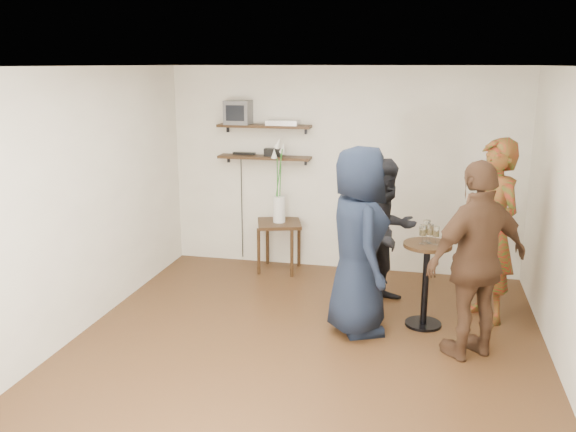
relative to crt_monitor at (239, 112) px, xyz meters
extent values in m
cube|color=#402514|center=(1.34, -2.38, -2.04)|extent=(4.50, 5.00, 0.04)
cube|color=white|center=(1.34, -2.38, 0.60)|extent=(4.50, 5.00, 0.04)
cube|color=white|center=(1.34, 0.15, -0.72)|extent=(4.50, 0.04, 2.60)
cube|color=white|center=(1.34, -4.89, -0.72)|extent=(4.50, 0.04, 2.60)
cube|color=white|center=(-0.93, -2.38, -0.72)|extent=(0.04, 5.00, 2.60)
cube|color=black|center=(0.34, 0.00, -0.17)|extent=(1.20, 0.25, 0.04)
cube|color=black|center=(0.34, 0.00, -0.57)|extent=(1.20, 0.25, 0.04)
cube|color=#59595B|center=(0.00, 0.00, 0.00)|extent=(0.32, 0.30, 0.30)
cube|color=silver|center=(0.58, 0.00, -0.12)|extent=(0.40, 0.24, 0.06)
cube|color=black|center=(0.45, 0.00, -0.50)|extent=(0.22, 0.10, 0.10)
cube|color=black|center=(0.05, 0.05, -0.54)|extent=(0.30, 0.05, 0.03)
cube|color=black|center=(0.57, -0.17, -1.39)|extent=(0.67, 0.67, 0.04)
cylinder|color=black|center=(0.35, -0.39, -1.72)|extent=(0.04, 0.04, 0.60)
cylinder|color=black|center=(0.79, -0.39, -1.72)|extent=(0.04, 0.04, 0.60)
cylinder|color=black|center=(0.35, 0.04, -1.72)|extent=(0.04, 0.04, 0.60)
cylinder|color=black|center=(0.79, 0.04, -1.72)|extent=(0.04, 0.04, 0.60)
cylinder|color=white|center=(0.57, -0.17, -1.20)|extent=(0.16, 0.16, 0.34)
cylinder|color=#267220|center=(0.55, -0.17, -0.86)|extent=(0.01, 0.08, 0.61)
cone|color=white|center=(0.51, -0.17, -0.49)|extent=(0.08, 0.10, 0.13)
cylinder|color=#267220|center=(0.59, -0.17, -0.83)|extent=(0.04, 0.06, 0.68)
cone|color=white|center=(0.62, -0.15, -0.42)|extent=(0.12, 0.14, 0.14)
cylinder|color=#267220|center=(0.57, -0.19, -0.79)|extent=(0.11, 0.09, 0.74)
cone|color=white|center=(0.57, -0.22, -0.35)|extent=(0.14, 0.14, 0.14)
cylinder|color=black|center=(2.43, -1.53, -1.16)|extent=(0.48, 0.48, 0.04)
cylinder|color=black|center=(2.43, -1.53, -1.58)|extent=(0.06, 0.06, 0.82)
cylinder|color=black|center=(2.43, -1.53, -2.00)|extent=(0.37, 0.37, 0.03)
cylinder|color=silver|center=(2.37, -1.57, -1.14)|extent=(0.06, 0.06, 0.00)
cylinder|color=silver|center=(2.37, -1.57, -1.09)|extent=(0.01, 0.01, 0.09)
cylinder|color=silver|center=(2.37, -1.57, -0.99)|extent=(0.07, 0.07, 0.11)
cylinder|color=#D1B156|center=(2.37, -1.57, -1.02)|extent=(0.06, 0.06, 0.06)
cylinder|color=silver|center=(2.50, -1.56, -1.14)|extent=(0.05, 0.05, 0.00)
cylinder|color=silver|center=(2.50, -1.56, -1.09)|extent=(0.01, 0.01, 0.08)
cylinder|color=silver|center=(2.50, -1.56, -1.00)|extent=(0.06, 0.06, 0.10)
cylinder|color=#D1B156|center=(2.50, -1.56, -1.02)|extent=(0.06, 0.06, 0.05)
cylinder|color=silver|center=(2.41, -1.46, -1.14)|extent=(0.06, 0.06, 0.00)
cylinder|color=silver|center=(2.41, -1.46, -1.08)|extent=(0.01, 0.01, 0.10)
cylinder|color=silver|center=(2.41, -1.46, -0.98)|extent=(0.07, 0.07, 0.12)
cylinder|color=#D1B156|center=(2.41, -1.46, -1.00)|extent=(0.07, 0.07, 0.06)
cylinder|color=silver|center=(2.44, -1.53, -1.14)|extent=(0.06, 0.06, 0.00)
cylinder|color=silver|center=(2.44, -1.53, -1.09)|extent=(0.01, 0.01, 0.09)
cylinder|color=silver|center=(2.44, -1.53, -0.99)|extent=(0.07, 0.07, 0.11)
cylinder|color=#D1B156|center=(2.44, -1.53, -1.01)|extent=(0.06, 0.06, 0.06)
imported|color=#A81314|center=(3.07, -1.20, -1.06)|extent=(0.73, 0.83, 1.91)
imported|color=black|center=(1.97, -0.98, -1.20)|extent=(1.01, 0.98, 1.63)
imported|color=black|center=(1.76, -1.80, -1.08)|extent=(0.89, 1.07, 1.87)
imported|color=#4F3322|center=(2.86, -2.10, -1.11)|extent=(1.12, 1.00, 1.82)
camera|label=1|loc=(2.36, -7.51, 0.61)|focal=38.00mm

